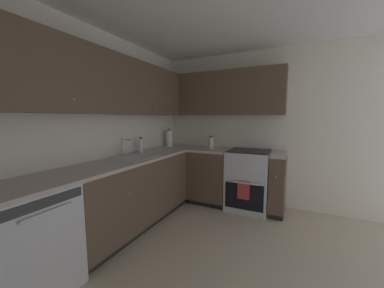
# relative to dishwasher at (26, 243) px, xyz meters

# --- Properties ---
(ground_plane) EXTENTS (3.88, 3.50, 0.02)m
(ground_plane) POSITION_rel_dishwasher_xyz_m (0.82, -1.45, -0.45)
(ground_plane) COLOR #BCAD93
(wall_back) EXTENTS (3.98, 0.05, 2.46)m
(wall_back) POSITION_rel_dishwasher_xyz_m (0.82, 0.33, 0.79)
(wall_back) COLOR silver
(wall_back) RESTS_ON ground_plane
(wall_right) EXTENTS (0.05, 3.60, 2.46)m
(wall_right) POSITION_rel_dishwasher_xyz_m (2.78, -1.45, 0.79)
(wall_right) COLOR silver
(wall_right) RESTS_ON ground_plane
(dishwasher) EXTENTS (0.60, 0.63, 0.87)m
(dishwasher) POSITION_rel_dishwasher_xyz_m (0.00, 0.00, 0.00)
(dishwasher) COLOR silver
(dishwasher) RESTS_ON ground_plane
(lower_cabinets_back) EXTENTS (1.85, 0.62, 0.87)m
(lower_cabinets_back) POSITION_rel_dishwasher_xyz_m (1.23, 0.00, 0.00)
(lower_cabinets_back) COLOR brown
(lower_cabinets_back) RESTS_ON ground_plane
(countertop_back) EXTENTS (3.06, 0.60, 0.03)m
(countertop_back) POSITION_rel_dishwasher_xyz_m (1.23, 0.00, 0.45)
(countertop_back) COLOR #B7A89E
(countertop_back) RESTS_ON lower_cabinets_back
(lower_cabinets_right) EXTENTS (0.62, 1.46, 0.87)m
(lower_cabinets_right) POSITION_rel_dishwasher_xyz_m (2.46, -0.87, 0.00)
(lower_cabinets_right) COLOR brown
(lower_cabinets_right) RESTS_ON ground_plane
(countertop_right) EXTENTS (0.60, 1.46, 0.03)m
(countertop_right) POSITION_rel_dishwasher_xyz_m (2.46, -0.87, 0.45)
(countertop_right) COLOR #B7A89E
(countertop_right) RESTS_ON lower_cabinets_right
(oven_range) EXTENTS (0.68, 0.62, 1.06)m
(oven_range) POSITION_rel_dishwasher_xyz_m (2.47, -1.23, 0.02)
(oven_range) COLOR silver
(oven_range) RESTS_ON ground_plane
(upper_cabinets_back) EXTENTS (2.74, 0.34, 0.69)m
(upper_cabinets_back) POSITION_rel_dishwasher_xyz_m (1.07, 0.14, 1.37)
(upper_cabinets_back) COLOR brown
(upper_cabinets_right) EXTENTS (0.32, 2.01, 0.69)m
(upper_cabinets_right) POSITION_rel_dishwasher_xyz_m (2.60, -0.70, 1.37)
(upper_cabinets_right) COLOR brown
(sink) EXTENTS (0.56, 0.40, 0.10)m
(sink) POSITION_rel_dishwasher_xyz_m (1.29, -0.03, 0.43)
(sink) COLOR #B7B7BC
(sink) RESTS_ON countertop_back
(faucet) EXTENTS (0.07, 0.16, 0.23)m
(faucet) POSITION_rel_dishwasher_xyz_m (1.29, 0.18, 0.61)
(faucet) COLOR silver
(faucet) RESTS_ON countertop_back
(soap_bottle) EXTENTS (0.06, 0.06, 0.23)m
(soap_bottle) POSITION_rel_dishwasher_xyz_m (1.65, 0.18, 0.57)
(soap_bottle) COLOR silver
(soap_bottle) RESTS_ON countertop_back
(paper_towel_roll) EXTENTS (0.11, 0.11, 0.33)m
(paper_towel_roll) POSITION_rel_dishwasher_xyz_m (2.40, 0.16, 0.61)
(paper_towel_roll) COLOR white
(paper_towel_roll) RESTS_ON countertop_back
(oil_bottle) EXTENTS (0.08, 0.08, 0.21)m
(oil_bottle) POSITION_rel_dishwasher_xyz_m (2.46, -0.61, 0.57)
(oil_bottle) COLOR beige
(oil_bottle) RESTS_ON countertop_right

